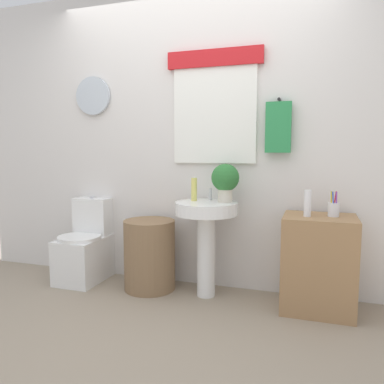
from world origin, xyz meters
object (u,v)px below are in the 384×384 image
toilet (86,249)px  soap_bottle (194,189)px  potted_plant (225,180)px  toothbrush_cup (334,209)px  wooden_cabinet (318,263)px  laundry_hamper (150,255)px  lotion_bottle (308,203)px  pedestal_sink (206,226)px

toilet → soap_bottle: size_ratio=4.03×
potted_plant → toothbrush_cup: (0.82, -0.04, -0.19)m
toilet → wooden_cabinet: 2.04m
laundry_hamper → lotion_bottle: (1.29, -0.04, 0.51)m
pedestal_sink → lotion_bottle: (0.78, -0.04, 0.23)m
pedestal_sink → wooden_cabinet: bearing=0.0°
laundry_hamper → pedestal_sink: 0.58m
wooden_cabinet → toothbrush_cup: size_ratio=3.85×
soap_bottle → lotion_bottle: bearing=-5.7°
potted_plant → toothbrush_cup: bearing=-2.8°
toilet → lotion_bottle: size_ratio=3.92×
pedestal_sink → potted_plant: size_ratio=2.52×
toilet → pedestal_sink: 1.20m
toilet → lotion_bottle: (1.95, -0.07, 0.52)m
laundry_hamper → wooden_cabinet: 1.38m
toilet → laundry_hamper: bearing=-3.0°
laundry_hamper → soap_bottle: soap_bottle is taller
laundry_hamper → lotion_bottle: lotion_bottle is taller
laundry_hamper → lotion_bottle: size_ratio=3.08×
laundry_hamper → pedestal_sink: size_ratio=0.77×
soap_bottle → toothbrush_cup: bearing=-1.6°
potted_plant → lotion_bottle: size_ratio=1.58×
toilet → potted_plant: potted_plant is taller
toilet → toothbrush_cup: 2.18m
wooden_cabinet → potted_plant: 0.95m
pedestal_sink → toothbrush_cup: 0.98m
toothbrush_cup → toilet: bearing=179.6°
laundry_hamper → wooden_cabinet: bearing=0.0°
wooden_cabinet → pedestal_sink: bearing=180.0°
pedestal_sink → soap_bottle: (-0.12, 0.05, 0.29)m
potted_plant → lotion_bottle: potted_plant is taller
soap_bottle → lotion_bottle: (0.90, -0.09, -0.06)m
potted_plant → toilet: bearing=-178.9°
wooden_cabinet → soap_bottle: size_ratio=3.76×
laundry_hamper → pedestal_sink: (0.51, 0.00, 0.28)m
laundry_hamper → wooden_cabinet: (1.38, 0.00, 0.06)m
potted_plant → toothbrush_cup: size_ratio=1.67×
laundry_hamper → toothbrush_cup: 1.54m
toilet → pedestal_sink: bearing=-1.7°
pedestal_sink → soap_bottle: soap_bottle is taller
pedestal_sink → potted_plant: potted_plant is taller
pedestal_sink → laundry_hamper: bearing=180.0°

